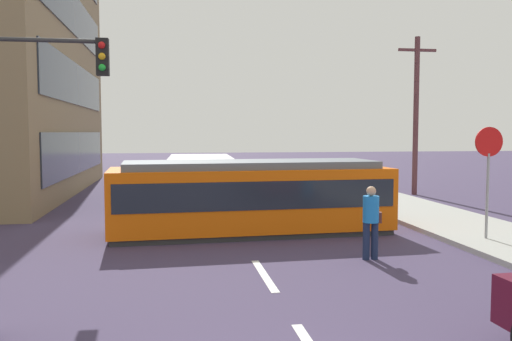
% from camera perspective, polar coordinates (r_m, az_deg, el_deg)
% --- Properties ---
extents(ground_plane, '(120.00, 120.00, 0.00)m').
position_cam_1_polar(ground_plane, '(14.75, -1.82, -7.13)').
color(ground_plane, '#3E3451').
extents(lane_stripe_2, '(0.16, 2.40, 0.01)m').
position_cam_1_polar(lane_stripe_2, '(10.90, 0.89, -11.18)').
color(lane_stripe_2, silver).
rests_on(lane_stripe_2, ground).
extents(lane_stripe_3, '(0.16, 2.40, 0.01)m').
position_cam_1_polar(lane_stripe_3, '(21.18, -4.06, -3.68)').
color(lane_stripe_3, silver).
rests_on(lane_stripe_3, ground).
extents(lane_stripe_4, '(0.16, 2.40, 0.01)m').
position_cam_1_polar(lane_stripe_4, '(27.12, -5.17, -1.97)').
color(lane_stripe_4, silver).
rests_on(lane_stripe_4, ground).
extents(streetcar_tram, '(7.99, 2.88, 2.07)m').
position_cam_1_polar(streetcar_tram, '(15.18, -0.58, -2.72)').
color(streetcar_tram, '#E45A09').
rests_on(streetcar_tram, ground).
extents(city_bus, '(2.71, 5.34, 1.89)m').
position_cam_1_polar(city_bus, '(21.81, -6.00, -0.63)').
color(city_bus, silver).
rests_on(city_bus, ground).
extents(pedestrian_crossing, '(0.48, 0.36, 1.67)m').
position_cam_1_polar(pedestrian_crossing, '(12.29, 12.27, -5.04)').
color(pedestrian_crossing, '#192543').
rests_on(pedestrian_crossing, ground).
extents(stop_sign, '(0.76, 0.07, 2.88)m').
position_cam_1_polar(stop_sign, '(14.85, 23.71, 1.13)').
color(stop_sign, gray).
rests_on(stop_sign, sidewalk_curb_right).
extents(traffic_light_mast, '(2.99, 0.33, 5.15)m').
position_cam_1_polar(traffic_light_mast, '(13.07, -23.18, 7.00)').
color(traffic_light_mast, '#333333').
rests_on(traffic_light_mast, ground).
extents(utility_pole_mid, '(1.80, 0.24, 7.20)m').
position_cam_1_polar(utility_pole_mid, '(25.48, 16.82, 5.98)').
color(utility_pole_mid, brown).
rests_on(utility_pole_mid, ground).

